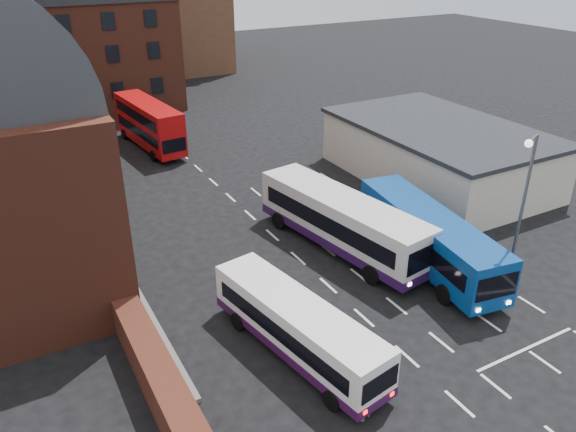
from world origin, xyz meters
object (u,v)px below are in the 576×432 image
bus_blue (428,235)px  pedestrian_beige (363,403)px  bus_red_double (149,124)px  street_lamp (523,198)px  bus_white_inbound (342,219)px  bus_white_outbound (298,325)px

bus_blue → pedestrian_beige: bus_blue is taller
bus_red_double → street_lamp: bearing=102.8°
bus_white_inbound → bus_blue: (3.18, -3.79, -0.10)m
bus_white_inbound → bus_red_double: size_ratio=1.20×
bus_white_outbound → street_lamp: street_lamp is taller
bus_blue → pedestrian_beige: bearing=46.0°
bus_blue → bus_red_double: bearing=-65.2°
bus_white_outbound → pedestrian_beige: bearing=-96.5°
bus_white_inbound → street_lamp: size_ratio=1.46×
bus_red_double → pedestrian_beige: size_ratio=6.73×
bus_red_double → bus_white_inbound: bearing=95.8°
bus_red_double → pedestrian_beige: bus_red_double is taller
bus_blue → pedestrian_beige: (-9.83, -7.56, -1.06)m
bus_white_outbound → bus_blue: bearing=7.0°
bus_white_outbound → bus_white_inbound: bearing=34.9°
bus_red_double → bus_white_outbound: bearing=79.9°
bus_white_inbound → street_lamp: 9.80m
bus_white_inbound → bus_blue: size_ratio=1.06×
bus_white_inbound → bus_white_outbound: bearing=35.7°
bus_white_outbound → pedestrian_beige: bus_white_outbound is taller
bus_white_outbound → bus_red_double: (2.30, 29.61, 0.60)m
bus_blue → bus_white_outbound: bearing=25.4°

